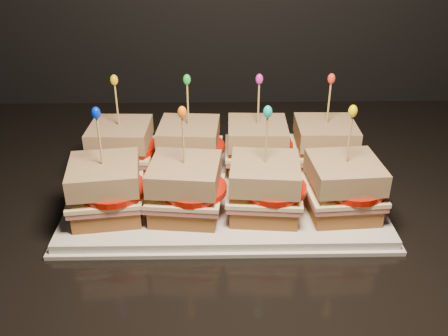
{
  "coord_description": "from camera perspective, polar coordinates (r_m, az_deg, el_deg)",
  "views": [
    {
      "loc": [
        0.48,
        0.9,
        1.31
      ],
      "look_at": [
        0.5,
        1.57,
        0.95
      ],
      "focal_mm": 40.0,
      "sensor_mm": 36.0,
      "label": 1
    }
  ],
  "objects": [
    {
      "name": "sandwich_2_frill",
      "position": [
        0.78,
        4.06,
        10.1
      ],
      "size": [
        0.01,
        0.01,
        0.02
      ],
      "primitive_type": "ellipsoid",
      "color": "#C51FA5",
      "rests_on": "sandwich_2_pick"
    },
    {
      "name": "platter",
      "position": [
        0.79,
        -0.0,
        -2.95
      ],
      "size": [
        0.47,
        0.29,
        0.02
      ],
      "primitive_type": "cube",
      "color": "white",
      "rests_on": "granite_slab"
    },
    {
      "name": "sandwich_3_ham",
      "position": [
        0.85,
        11.32,
        1.83
      ],
      "size": [
        0.1,
        0.1,
        0.01
      ],
      "primitive_type": "cube",
      "rotation": [
        0.0,
        0.0,
        -0.02
      ],
      "color": "#B25C5B",
      "rests_on": "sandwich_3_bread_bot"
    },
    {
      "name": "sandwich_3_bread_top",
      "position": [
        0.83,
        11.55,
        3.99
      ],
      "size": [
        0.1,
        0.1,
        0.03
      ],
      "primitive_type": "cube",
      "rotation": [
        0.0,
        0.0,
        -0.02
      ],
      "color": "brown",
      "rests_on": "sandwich_3_tomato"
    },
    {
      "name": "sandwich_1_bread_top",
      "position": [
        0.81,
        -4.04,
        3.94
      ],
      "size": [
        0.1,
        0.1,
        0.03
      ],
      "primitive_type": "cube",
      "rotation": [
        0.0,
        0.0,
        -0.08
      ],
      "color": "brown",
      "rests_on": "sandwich_1_tomato"
    },
    {
      "name": "sandwich_0_cheese",
      "position": [
        0.84,
        -11.62,
        2.06
      ],
      "size": [
        0.11,
        0.1,
        0.01
      ],
      "primitive_type": "cube",
      "rotation": [
        0.0,
        0.0,
        -0.03
      ],
      "color": "#FFEEAF",
      "rests_on": "sandwich_0_ham"
    },
    {
      "name": "sandwich_6_frill",
      "position": [
        0.66,
        5.02,
        6.43
      ],
      "size": [
        0.01,
        0.01,
        0.02
      ],
      "primitive_type": "ellipsoid",
      "color": "#10B6AF",
      "rests_on": "sandwich_6_pick"
    },
    {
      "name": "sandwich_5_cheese",
      "position": [
        0.71,
        -4.43,
        -2.64
      ],
      "size": [
        0.11,
        0.11,
        0.01
      ],
      "primitive_type": "cube",
      "rotation": [
        0.0,
        0.0,
        -0.11
      ],
      "color": "#FFEEAF",
      "rests_on": "sandwich_5_ham"
    },
    {
      "name": "sandwich_0_bread_bot",
      "position": [
        0.85,
        -11.46,
        0.61
      ],
      "size": [
        0.1,
        0.1,
        0.03
      ],
      "primitive_type": "cube",
      "rotation": [
        0.0,
        0.0,
        -0.03
      ],
      "color": "#5A2F15",
      "rests_on": "platter"
    },
    {
      "name": "granite_slab",
      "position": [
        0.86,
        -7.21,
        -2.2
      ],
      "size": [
        2.3,
        0.74,
        0.03
      ],
      "primitive_type": "cube",
      "color": "black",
      "rests_on": "cabinet"
    },
    {
      "name": "sandwich_4_ham",
      "position": [
        0.73,
        -13.25,
        -3.14
      ],
      "size": [
        0.11,
        0.11,
        0.01
      ],
      "primitive_type": "cube",
      "rotation": [
        0.0,
        0.0,
        0.13
      ],
      "color": "#B25C5B",
      "rests_on": "sandwich_4_bread_bot"
    },
    {
      "name": "sandwich_4_tomato",
      "position": [
        0.71,
        -12.52,
        -2.39
      ],
      "size": [
        0.09,
        0.09,
        0.01
      ],
      "primitive_type": "cylinder",
      "color": "#BA1306",
      "rests_on": "sandwich_4_cheese"
    },
    {
      "name": "sandwich_3_cheese",
      "position": [
        0.84,
        11.37,
        2.25
      ],
      "size": [
        0.11,
        0.1,
        0.01
      ],
      "primitive_type": "cube",
      "rotation": [
        0.0,
        0.0,
        -0.02
      ],
      "color": "#FFEEAF",
      "rests_on": "sandwich_3_ham"
    },
    {
      "name": "sandwich_7_pick",
      "position": [
        0.69,
        14.08,
        2.88
      ],
      "size": [
        0.0,
        0.0,
        0.09
      ],
      "primitive_type": "cylinder",
      "color": "tan",
      "rests_on": "sandwich_7_bread_top"
    },
    {
      "name": "sandwich_0_ham",
      "position": [
        0.84,
        -11.57,
        1.63
      ],
      "size": [
        0.11,
        0.1,
        0.01
      ],
      "primitive_type": "cube",
      "rotation": [
        0.0,
        0.0,
        -0.03
      ],
      "color": "#B25C5B",
      "rests_on": "sandwich_0_bread_bot"
    },
    {
      "name": "sandwich_2_pick",
      "position": [
        0.8,
        3.95,
        7.03
      ],
      "size": [
        0.0,
        0.0,
        0.09
      ],
      "primitive_type": "cylinder",
      "color": "tan",
      "rests_on": "sandwich_2_bread_top"
    },
    {
      "name": "sandwich_0_tomato",
      "position": [
        0.83,
        -10.91,
        2.35
      ],
      "size": [
        0.09,
        0.09,
        0.01
      ],
      "primitive_type": "cylinder",
      "color": "#BA1306",
      "rests_on": "sandwich_0_cheese"
    },
    {
      "name": "sandwich_5_bread_bot",
      "position": [
        0.72,
        -4.36,
        -4.27
      ],
      "size": [
        0.1,
        0.1,
        0.03
      ],
      "primitive_type": "cube",
      "rotation": [
        0.0,
        0.0,
        -0.11
      ],
      "color": "#5A2F15",
      "rests_on": "platter"
    },
    {
      "name": "sandwich_7_frill",
      "position": [
        0.68,
        14.52,
        6.32
      ],
      "size": [
        0.01,
        0.01,
        0.02
      ],
      "primitive_type": "ellipsoid",
      "color": "yellow",
      "rests_on": "sandwich_7_pick"
    },
    {
      "name": "sandwich_3_frill",
      "position": [
        0.8,
        12.18,
        9.95
      ],
      "size": [
        0.01,
        0.01,
        0.02
      ],
      "primitive_type": "ellipsoid",
      "color": "red",
      "rests_on": "sandwich_3_pick"
    },
    {
      "name": "sandwich_5_ham",
      "position": [
        0.71,
        -4.41,
        -3.12
      ],
      "size": [
        0.11,
        0.11,
        0.01
      ],
      "primitive_type": "cube",
      "rotation": [
        0.0,
        0.0,
        -0.11
      ],
      "color": "#B25C5B",
      "rests_on": "sandwich_5_bread_bot"
    },
    {
      "name": "sandwich_5_bread_top",
      "position": [
        0.69,
        -4.51,
        -0.64
      ],
      "size": [
        0.1,
        0.1,
        0.03
      ],
      "primitive_type": "cube",
      "rotation": [
        0.0,
        0.0,
        -0.11
      ],
      "color": "brown",
      "rests_on": "sandwich_5_tomato"
    },
    {
      "name": "sandwich_2_cheese",
      "position": [
        0.83,
        3.78,
        2.23
      ],
      "size": [
        0.11,
        0.1,
        0.01
      ],
      "primitive_type": "cube",
      "rotation": [
        0.0,
        0.0,
        -0.03
      ],
      "color": "#FFEEAF",
      "rests_on": "sandwich_2_ham"
    },
    {
      "name": "sandwich_6_ham",
      "position": [
        0.71,
        4.6,
        -3.03
      ],
      "size": [
        0.11,
        0.11,
        0.01
      ],
      "primitive_type": "cube",
      "rotation": [
        0.0,
        0.0,
        -0.09
      ],
      "color": "#B25C5B",
      "rests_on": "sandwich_6_bread_bot"
    },
    {
      "name": "sandwich_5_pick",
      "position": [
        0.67,
        -4.66,
        2.8
      ],
      "size": [
        0.0,
        0.0,
        0.09
      ],
      "primitive_type": "cylinder",
      "color": "tan",
      "rests_on": "sandwich_5_bread_top"
    },
    {
      "name": "sandwich_7_bread_bot",
      "position": [
        0.74,
        13.2,
        -3.99
      ],
      "size": [
        0.1,
        0.1,
        0.03
      ],
      "primitive_type": "cube",
      "rotation": [
        0.0,
        0.0,
        0.07
      ],
      "color": "#5A2F15",
      "rests_on": "platter"
    },
    {
      "name": "sandwich_7_ham",
      "position": [
        0.73,
        13.34,
        -2.87
      ],
      "size": [
        0.11,
        0.11,
        0.01
      ],
      "primitive_type": "cube",
      "rotation": [
        0.0,
        0.0,
        0.07
      ],
      "color": "#B25C5B",
      "rests_on": "sandwich_7_bread_bot"
    },
    {
      "name": "sandwich_1_pick",
      "position": [
        0.79,
        -4.15,
        6.97
      ],
      "size": [
        0.0,
        0.0,
        0.09
      ],
      "primitive_type": "cylinder",
      "color": "tan",
      "rests_on": "sandwich_1_bread_top"
    },
    {
      "name": "sandwich_4_frill",
      "position": [
        0.67,
        -14.42,
        6.12
      ],
      "size": [
        0.01,
        0.01,
        0.02
      ],
      "primitive_type": "ellipsoid",
      "color": "#0223E5",
      "rests_on": "sandwich_4_pick"
    },
    {
      "name": "sandwich_7_bread_top",
      "position": [
        0.71,
        13.65,
        -0.46
      ],
      "size": [
        0.1,
        0.1,
        0.03
      ],
      "primitive_type": "cube",
      "rotation": [
        0.0,
        0.0,
        0.07
      ],
      "color": "brown",
      "rests_on": "sandwich_7_tomato"
    },
    {
      "name": "sandwich_3_bread_bot",
      "position": [
        0.85,
        11.22,
        0.81
      ],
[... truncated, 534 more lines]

